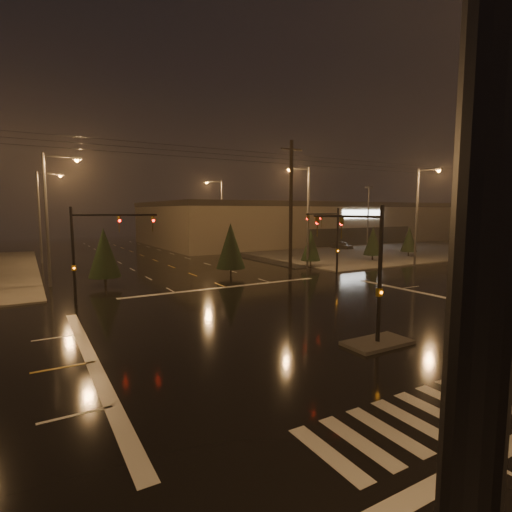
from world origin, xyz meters
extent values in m
plane|color=black|center=(0.00, 0.00, 0.00)|extent=(140.00, 140.00, 0.00)
cube|color=#43413C|center=(30.00, 30.00, 0.06)|extent=(36.00, 36.00, 0.12)
cube|color=#43413C|center=(0.00, -4.00, 0.07)|extent=(3.00, 1.60, 0.15)
cube|color=beige|center=(0.00, -9.00, 0.01)|extent=(15.00, 2.60, 0.01)
cube|color=beige|center=(0.00, 11.00, 0.01)|extent=(16.00, 0.50, 0.01)
cube|color=black|center=(35.00, 28.00, 0.04)|extent=(50.00, 24.00, 0.08)
cube|color=#766654|center=(35.00, 46.00, 3.50)|extent=(60.00, 28.00, 7.00)
cube|color=black|center=(35.00, 46.00, 6.80)|extent=(60.20, 28.20, 0.80)
cube|color=white|center=(35.00, 31.90, 5.20)|extent=(9.00, 0.20, 1.40)
cube|color=black|center=(35.00, 31.95, 1.60)|extent=(22.00, 0.15, 2.80)
cylinder|color=black|center=(0.00, -4.00, 3.00)|extent=(0.18, 0.18, 6.00)
cylinder|color=black|center=(0.00, -1.75, 5.50)|extent=(0.12, 4.50, 0.12)
imported|color=#594707|center=(0.00, 0.27, 5.45)|extent=(0.16, 0.20, 1.00)
cube|color=#594707|center=(0.00, -4.00, 2.30)|extent=(0.25, 0.18, 0.35)
cylinder|color=black|center=(10.50, 10.50, 3.00)|extent=(0.18, 0.18, 6.00)
cylinder|color=black|center=(8.15, 9.64, 5.50)|extent=(4.74, 1.82, 0.12)
imported|color=#594707|center=(6.04, 8.88, 5.45)|extent=(0.24, 0.22, 1.00)
cube|color=#594707|center=(10.50, 10.50, 2.30)|extent=(0.25, 0.18, 0.35)
cylinder|color=black|center=(-10.50, 10.50, 3.00)|extent=(0.18, 0.18, 6.00)
cylinder|color=black|center=(-8.15, 9.64, 5.50)|extent=(4.74, 1.82, 0.12)
imported|color=#594707|center=(-6.04, 8.88, 5.45)|extent=(0.24, 0.22, 1.00)
cube|color=#594707|center=(-10.50, 10.50, 2.30)|extent=(0.25, 0.18, 0.35)
cylinder|color=#38383A|center=(-11.50, -15.00, 5.00)|extent=(0.24, 0.24, 10.00)
cylinder|color=#38383A|center=(-11.50, 18.00, 5.00)|extent=(0.24, 0.24, 10.00)
cylinder|color=#38383A|center=(-10.30, 18.00, 9.80)|extent=(2.40, 0.14, 0.14)
cube|color=#38383A|center=(-9.20, 18.00, 9.75)|extent=(0.70, 0.30, 0.18)
sphere|color=orange|center=(-9.20, 18.00, 9.62)|extent=(0.32, 0.32, 0.32)
cylinder|color=#38383A|center=(-11.50, 34.00, 5.00)|extent=(0.24, 0.24, 10.00)
cylinder|color=#38383A|center=(-10.30, 34.00, 9.80)|extent=(2.40, 0.14, 0.14)
cube|color=#38383A|center=(-9.20, 34.00, 9.75)|extent=(0.70, 0.30, 0.18)
sphere|color=orange|center=(-9.20, 34.00, 9.62)|extent=(0.32, 0.32, 0.32)
cylinder|color=#38383A|center=(11.50, 16.00, 5.00)|extent=(0.24, 0.24, 10.00)
cylinder|color=#38383A|center=(10.30, 16.00, 9.80)|extent=(2.40, 0.14, 0.14)
cube|color=#38383A|center=(9.20, 16.00, 9.75)|extent=(0.70, 0.30, 0.18)
sphere|color=orange|center=(9.20, 16.00, 9.62)|extent=(0.32, 0.32, 0.32)
cylinder|color=#38383A|center=(11.50, 36.00, 5.00)|extent=(0.24, 0.24, 10.00)
cylinder|color=#38383A|center=(10.30, 36.00, 9.80)|extent=(2.40, 0.14, 0.14)
cube|color=#38383A|center=(9.20, 36.00, 9.75)|extent=(0.70, 0.30, 0.18)
sphere|color=orange|center=(9.20, 36.00, 9.62)|extent=(0.32, 0.32, 0.32)
cylinder|color=#38383A|center=(22.00, 11.50, 5.00)|extent=(0.24, 0.24, 10.00)
cylinder|color=#38383A|center=(22.00, 10.30, 9.80)|extent=(0.14, 2.40, 0.14)
cube|color=#38383A|center=(22.00, 9.20, 9.75)|extent=(0.30, 0.70, 0.18)
sphere|color=orange|center=(22.00, 9.20, 9.62)|extent=(0.32, 0.32, 0.32)
cylinder|color=black|center=(8.00, 14.00, 6.00)|extent=(0.32, 0.32, 12.00)
cube|color=black|center=(8.00, 14.00, 11.20)|extent=(2.20, 0.12, 0.12)
cylinder|color=black|center=(38.00, 14.00, 6.00)|extent=(0.32, 0.32, 12.00)
cube|color=black|center=(38.00, 14.00, 11.20)|extent=(2.20, 0.12, 0.12)
cylinder|color=black|center=(12.22, 16.42, 0.35)|extent=(0.18, 0.18, 0.70)
cone|color=black|center=(12.22, 16.42, 2.25)|extent=(1.99, 1.99, 3.11)
cylinder|color=black|center=(21.55, 16.90, 0.35)|extent=(0.18, 0.18, 0.70)
cone|color=black|center=(21.55, 16.90, 2.34)|extent=(2.09, 2.09, 3.27)
cylinder|color=black|center=(28.34, 17.41, 0.35)|extent=(0.18, 0.18, 0.70)
cone|color=black|center=(28.34, 17.41, 2.25)|extent=(1.98, 1.98, 3.09)
cylinder|color=black|center=(-7.82, 16.14, 0.35)|extent=(0.18, 0.18, 0.70)
cone|color=black|center=(-7.82, 16.14, 2.58)|extent=(2.41, 2.41, 3.76)
cylinder|color=black|center=(2.64, 15.51, 0.35)|extent=(0.18, 0.18, 0.70)
cone|color=black|center=(2.64, 15.51, 2.70)|extent=(2.56, 2.56, 4.00)
imported|color=black|center=(28.14, 29.31, 0.64)|extent=(1.88, 3.89, 1.28)
camera|label=1|loc=(-12.95, -15.84, 5.76)|focal=28.00mm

